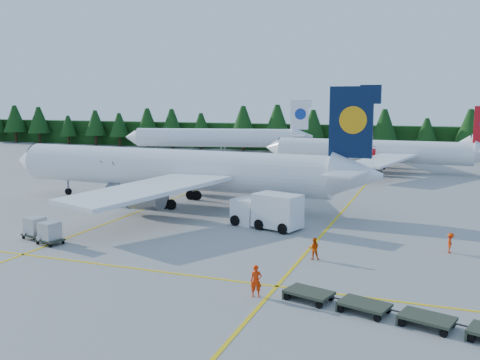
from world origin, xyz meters
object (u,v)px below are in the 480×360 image
(airliner_navy, at_px, (162,169))
(service_truck, at_px, (266,210))
(airliner_red, at_px, (368,151))
(airstairs, at_px, (106,196))

(airliner_navy, xyz_separation_m, service_truck, (14.54, -7.11, -2.28))
(airliner_navy, height_order, airliner_red, airliner_navy)
(service_truck, bearing_deg, airliner_navy, 170.79)
(airliner_navy, bearing_deg, airstairs, -156.56)
(airliner_red, bearing_deg, airliner_navy, -115.54)
(airliner_red, height_order, service_truck, airliner_red)
(airliner_red, distance_m, airstairs, 45.60)
(service_truck, bearing_deg, airstairs, -176.37)
(airliner_navy, distance_m, airliner_red, 40.59)
(airliner_navy, relative_size, service_truck, 6.27)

